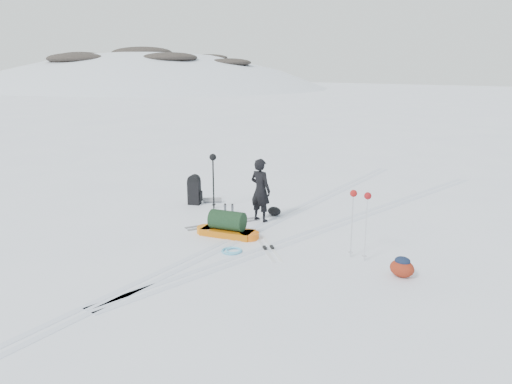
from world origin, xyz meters
TOP-DOWN VIEW (x-y plane):
  - ground at (0.00, 0.00)m, footprint 200.00×200.00m
  - ski_tracks at (0.61, 0.88)m, footprint 3.38×17.97m
  - skier at (-0.36, 0.71)m, footprint 0.61×0.41m
  - pulk_sled at (-0.27, -0.70)m, footprint 1.65×0.85m
  - expedition_rucksack at (-2.79, 0.86)m, footprint 0.74×0.87m
  - ski_poles_black at (-2.09, 0.82)m, footprint 0.19×0.20m
  - ski_poles_silver at (2.82, -0.15)m, footprint 0.46×0.15m
  - touring_skis_grey at (-0.95, -0.08)m, footprint 1.09×1.89m
  - touring_skis_white at (1.02, -0.82)m, footprint 1.41×1.22m
  - rope_coil at (0.51, -1.43)m, footprint 0.53×0.53m
  - small_daypack at (3.89, -0.46)m, footprint 0.56×0.48m
  - thermos_pair at (-1.48, 0.75)m, footprint 0.20×0.22m
  - stuff_sack at (-0.36, 1.31)m, footprint 0.40×0.31m

SIDE VIEW (x-z plane):
  - ground at x=0.00m, z-range 0.00..0.00m
  - ski_tracks at x=0.61m, z-range 0.00..0.01m
  - touring_skis_white at x=1.02m, z-range -0.02..0.04m
  - touring_skis_grey at x=-0.95m, z-range -0.02..0.05m
  - rope_coil at x=0.51m, z-range 0.00..0.05m
  - stuff_sack at x=-0.36m, z-range 0.00..0.24m
  - thermos_pair at x=-1.48m, z-range -0.01..0.26m
  - small_daypack at x=3.89m, z-range -0.01..0.40m
  - pulk_sled at x=-0.27m, z-range -0.07..0.54m
  - expedition_rucksack at x=-2.79m, z-range -0.03..0.84m
  - skier at x=-0.36m, z-range 0.00..1.63m
  - ski_poles_silver at x=2.82m, z-range 0.49..1.94m
  - ski_poles_black at x=-2.09m, z-range 0.50..2.05m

